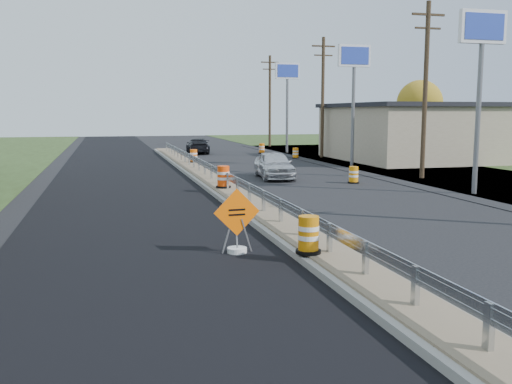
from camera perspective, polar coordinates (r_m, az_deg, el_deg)
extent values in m
plane|color=black|center=(19.70, 0.76, -2.55)|extent=(140.00, 140.00, 0.00)
cube|color=black|center=(28.89, -13.09, 0.63)|extent=(7.20, 120.00, 0.01)
cube|color=gray|center=(27.38, -3.72, 0.60)|extent=(1.60, 55.00, 0.18)
cube|color=brown|center=(27.37, -3.73, 0.84)|extent=(1.25, 55.00, 0.05)
cube|color=silver|center=(8.97, 22.28, -12.32)|extent=(0.10, 0.15, 0.70)
cube|color=silver|center=(10.54, 15.67, -8.98)|extent=(0.10, 0.15, 0.70)
cube|color=silver|center=(12.23, 10.91, -6.46)|extent=(0.10, 0.15, 0.70)
cube|color=silver|center=(14.01, 7.37, -4.53)|extent=(0.10, 0.15, 0.70)
cube|color=silver|center=(15.84, 4.64, -3.03)|extent=(0.10, 0.15, 0.70)
cube|color=silver|center=(17.71, 2.50, -1.84)|extent=(0.10, 0.15, 0.70)
cube|color=silver|center=(19.60, 0.76, -0.88)|extent=(0.10, 0.15, 0.70)
cube|color=silver|center=(21.51, -0.66, -0.09)|extent=(0.10, 0.15, 0.70)
cube|color=silver|center=(23.44, -1.86, 0.58)|extent=(0.10, 0.15, 0.70)
cube|color=silver|center=(25.38, -2.87, 1.14)|extent=(0.10, 0.15, 0.70)
cube|color=silver|center=(27.33, -3.73, 1.62)|extent=(0.10, 0.15, 0.70)
cube|color=silver|center=(29.28, -4.49, 2.04)|extent=(0.10, 0.15, 0.70)
cube|color=silver|center=(31.24, -5.14, 2.41)|extent=(0.10, 0.15, 0.70)
cube|color=silver|center=(33.21, -5.72, 2.73)|extent=(0.10, 0.15, 0.70)
cube|color=silver|center=(35.17, -6.24, 3.01)|extent=(0.10, 0.15, 0.70)
cube|color=silver|center=(37.15, -6.70, 3.27)|extent=(0.10, 0.15, 0.70)
cube|color=silver|center=(39.12, -7.12, 3.50)|extent=(0.10, 0.15, 0.70)
cube|color=silver|center=(41.10, -7.49, 3.70)|extent=(0.10, 0.15, 0.70)
cube|color=silver|center=(43.08, -7.83, 3.89)|extent=(0.10, 0.15, 0.70)
cube|color=silver|center=(45.06, -8.15, 4.06)|extent=(0.10, 0.15, 0.70)
cube|color=silver|center=(47.04, -8.43, 4.22)|extent=(0.10, 0.15, 0.70)
cube|color=silver|center=(49.03, -8.69, 4.36)|extent=(0.10, 0.15, 0.70)
cube|color=silver|center=(51.01, -8.93, 4.49)|extent=(0.10, 0.15, 0.70)
cube|color=silver|center=(28.28, -4.13, 2.24)|extent=(0.04, 46.00, 0.34)
cube|color=silver|center=(28.29, -4.12, 2.08)|extent=(0.06, 46.00, 0.03)
cube|color=silver|center=(28.27, -4.13, 2.40)|extent=(0.06, 46.00, 0.03)
cube|color=tan|center=(46.72, 19.43, 5.57)|extent=(18.00, 12.00, 4.00)
cube|color=black|center=(46.70, 19.55, 8.17)|extent=(18.50, 12.50, 0.30)
cube|color=black|center=(42.38, 9.29, 5.18)|extent=(0.08, 7.20, 2.20)
cylinder|color=slate|center=(26.75, 21.32, 7.02)|extent=(0.22, 0.22, 6.80)
cube|color=white|center=(26.99, 21.74, 15.10)|extent=(2.20, 0.25, 1.40)
cube|color=#263FB2|center=(26.99, 21.74, 15.10)|extent=(1.90, 0.30, 1.10)
cylinder|color=slate|center=(38.04, 9.67, 7.57)|extent=(0.22, 0.22, 6.80)
cube|color=white|center=(38.21, 9.81, 13.28)|extent=(2.20, 0.25, 1.40)
cube|color=#263FB2|center=(38.21, 9.81, 13.28)|extent=(1.90, 0.30, 1.10)
cylinder|color=slate|center=(51.13, 3.13, 7.75)|extent=(0.22, 0.22, 6.80)
cube|color=white|center=(51.25, 3.16, 12.00)|extent=(2.20, 0.25, 1.40)
cube|color=#263FB2|center=(51.25, 3.16, 12.00)|extent=(1.90, 0.30, 1.10)
cylinder|color=#473523|center=(32.32, 16.57, 9.61)|extent=(0.26, 0.26, 9.40)
cube|color=#473523|center=(32.70, 16.86, 16.63)|extent=(1.90, 0.12, 0.12)
cube|color=#473523|center=(32.60, 16.80, 15.41)|extent=(1.50, 0.10, 0.10)
cylinder|color=#473523|center=(45.82, 6.68, 9.31)|extent=(0.26, 0.26, 9.40)
cube|color=#473523|center=(46.09, 6.77, 14.28)|extent=(1.90, 0.12, 0.12)
cube|color=#473523|center=(46.02, 6.75, 13.42)|extent=(1.50, 0.10, 0.10)
cylinder|color=#473523|center=(60.04, 1.39, 9.03)|extent=(0.26, 0.26, 9.40)
cube|color=#473523|center=(60.24, 1.40, 12.84)|extent=(1.90, 0.12, 0.12)
cube|color=#473523|center=(60.19, 1.40, 12.18)|extent=(1.50, 0.10, 0.10)
cylinder|color=#473523|center=(61.24, 15.94, 5.75)|extent=(0.36, 0.36, 3.08)
sphere|color=gold|center=(61.21, 16.05, 8.57)|extent=(4.62, 4.62, 4.62)
cylinder|color=white|center=(14.75, -1.91, -5.86)|extent=(0.51, 0.51, 0.15)
cube|color=slate|center=(14.61, -2.90, -4.46)|extent=(0.30, 0.06, 0.88)
cube|color=slate|center=(14.72, -0.95, -4.35)|extent=(0.30, 0.06, 0.88)
cube|color=slate|center=(14.71, -1.96, -4.37)|extent=(0.05, 0.23, 0.90)
cube|color=#E75B04|center=(14.54, -1.93, -2.03)|extent=(1.22, 0.11, 1.22)
cube|color=black|center=(14.51, -1.91, -1.79)|extent=(0.44, 0.04, 0.05)
cube|color=black|center=(14.53, -1.91, -2.29)|extent=(0.44, 0.04, 0.05)
cylinder|color=black|center=(13.87, 5.25, -5.93)|extent=(0.62, 0.62, 0.08)
cylinder|color=orange|center=(13.78, 5.27, -4.18)|extent=(0.49, 0.49, 0.87)
cylinder|color=white|center=(13.75, 5.28, -3.60)|extent=(0.51, 0.51, 0.11)
cylinder|color=white|center=(13.79, 5.27, -4.52)|extent=(0.51, 0.51, 0.11)
cylinder|color=black|center=(25.64, -3.28, 0.52)|extent=(0.67, 0.67, 0.09)
cylinder|color=#FB470A|center=(25.59, -3.29, 1.57)|extent=(0.54, 0.54, 0.94)
cylinder|color=white|center=(25.57, -3.29, 1.92)|extent=(0.55, 0.55, 0.12)
cylinder|color=white|center=(25.60, -3.29, 1.37)|extent=(0.55, 0.55, 0.12)
cylinder|color=black|center=(38.93, -6.25, 3.03)|extent=(0.60, 0.60, 0.08)
cylinder|color=#EC5A09|center=(38.90, -6.26, 3.65)|extent=(0.48, 0.48, 0.84)
cylinder|color=white|center=(38.89, -6.26, 3.85)|extent=(0.49, 0.49, 0.11)
cylinder|color=white|center=(38.90, -6.26, 3.53)|extent=(0.49, 0.49, 0.11)
cylinder|color=black|center=(29.55, 9.71, 0.95)|extent=(0.59, 0.59, 0.08)
cylinder|color=orange|center=(29.50, 9.73, 1.74)|extent=(0.47, 0.47, 0.82)
cylinder|color=white|center=(29.49, 9.74, 2.00)|extent=(0.48, 0.48, 0.11)
cylinder|color=white|center=(29.51, 9.73, 1.59)|extent=(0.48, 0.48, 0.11)
cylinder|color=black|center=(44.90, 3.98, 3.42)|extent=(0.57, 0.57, 0.08)
cylinder|color=orange|center=(44.87, 3.98, 3.92)|extent=(0.46, 0.46, 0.80)
cylinder|color=white|center=(44.86, 3.98, 4.09)|extent=(0.47, 0.47, 0.10)
cylinder|color=white|center=(44.87, 3.98, 3.83)|extent=(0.47, 0.47, 0.10)
cylinder|color=black|center=(50.23, 0.58, 3.92)|extent=(0.60, 0.60, 0.08)
cylinder|color=orange|center=(50.20, 0.58, 4.40)|extent=(0.48, 0.48, 0.85)
cylinder|color=white|center=(50.20, 0.58, 4.56)|extent=(0.50, 0.50, 0.11)
cylinder|color=white|center=(50.21, 0.58, 4.31)|extent=(0.50, 0.50, 0.11)
imported|color=silver|center=(31.20, 1.83, 2.73)|extent=(2.15, 4.51, 1.49)
imported|color=black|center=(50.46, -5.85, 4.60)|extent=(2.21, 4.69, 1.32)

